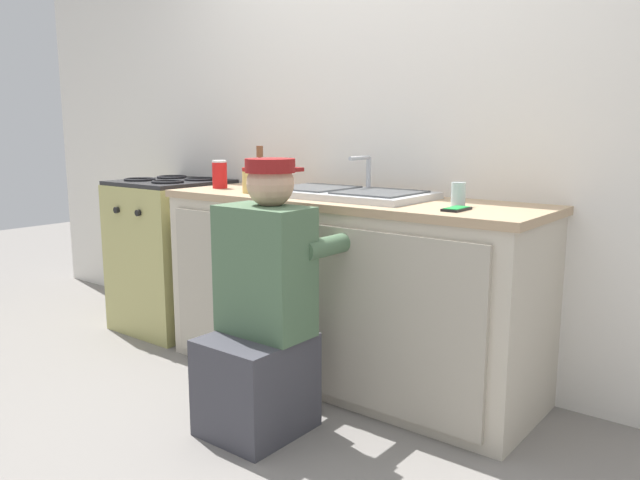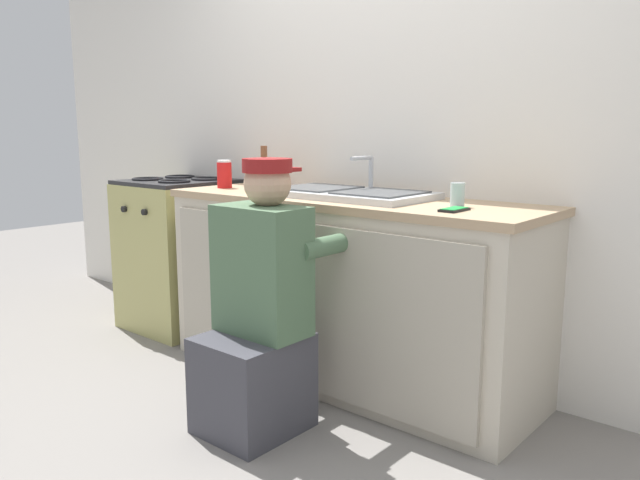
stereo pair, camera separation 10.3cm
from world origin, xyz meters
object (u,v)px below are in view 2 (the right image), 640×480
object	(u,v)px
water_glass	(457,195)
cell_phone	(454,210)
soda_cup_red	(224,174)
condiment_jar	(252,180)
sink_double_basin	(348,193)
plumber_person	(259,319)
vase_decorative	(264,172)
stove_range	(180,253)

from	to	relation	value
water_glass	cell_phone	size ratio (longest dim) A/B	0.71
soda_cup_red	condiment_jar	bearing A→B (deg)	-15.89
sink_double_basin	water_glass	size ratio (longest dim) A/B	8.00
plumber_person	water_glass	size ratio (longest dim) A/B	11.04
sink_double_basin	water_glass	world-z (taller)	sink_double_basin
cell_phone	vase_decorative	bearing A→B (deg)	171.40
plumber_person	cell_phone	bearing A→B (deg)	40.55
sink_double_basin	soda_cup_red	xyz separation A→B (m)	(-0.80, -0.07, 0.06)
water_glass	cell_phone	bearing A→B (deg)	-66.32
sink_double_basin	condiment_jar	size ratio (longest dim) A/B	6.25
condiment_jar	plumber_person	bearing A→B (deg)	-42.13
water_glass	vase_decorative	world-z (taller)	vase_decorative
sink_double_basin	condiment_jar	bearing A→B (deg)	-162.34
sink_double_basin	water_glass	xyz separation A→B (m)	(0.58, -0.01, 0.03)
condiment_jar	vase_decorative	world-z (taller)	vase_decorative
plumber_person	water_glass	world-z (taller)	plumber_person
stove_range	vase_decorative	world-z (taller)	vase_decorative
sink_double_basin	plumber_person	distance (m)	0.79
stove_range	sink_double_basin	bearing A→B (deg)	0.10
sink_double_basin	stove_range	distance (m)	1.39
sink_double_basin	stove_range	world-z (taller)	sink_double_basin
sink_double_basin	water_glass	distance (m)	0.58
stove_range	soda_cup_red	distance (m)	0.73
condiment_jar	cell_phone	world-z (taller)	condiment_jar
soda_cup_red	water_glass	bearing A→B (deg)	2.30
condiment_jar	vase_decorative	size ratio (longest dim) A/B	0.56
condiment_jar	stove_range	bearing A→B (deg)	169.41
plumber_person	soda_cup_red	bearing A→B (deg)	145.92
stove_range	condiment_jar	xyz separation A→B (m)	(0.82, -0.15, 0.50)
cell_phone	soda_cup_red	bearing A→B (deg)	177.19
soda_cup_red	vase_decorative	distance (m)	0.22
sink_double_basin	plumber_person	world-z (taller)	plumber_person
sink_double_basin	condiment_jar	distance (m)	0.52
soda_cup_red	vase_decorative	size ratio (longest dim) A/B	0.66
plumber_person	water_glass	xyz separation A→B (m)	(0.53, 0.63, 0.49)
water_glass	soda_cup_red	bearing A→B (deg)	-177.70
condiment_jar	cell_phone	xyz separation A→B (m)	(1.13, 0.02, -0.06)
stove_range	water_glass	distance (m)	1.95
condiment_jar	soda_cup_red	distance (m)	0.32
condiment_jar	soda_cup_red	world-z (taller)	soda_cup_red
plumber_person	cell_phone	world-z (taller)	plumber_person
stove_range	cell_phone	distance (m)	2.00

